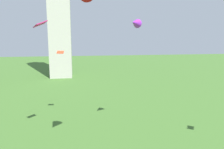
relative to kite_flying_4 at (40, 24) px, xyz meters
name	(u,v)px	position (x,y,z in m)	size (l,w,h in m)	color
kite_flying_4	(40,24)	(0.00, 0.00, 0.00)	(1.34, 1.39, 0.70)	#B6175E
kite_flying_5	(60,52)	(1.20, 6.64, -3.02)	(0.90, 0.64, 0.34)	red
kite_flying_6	(135,23)	(9.10, 0.97, 0.25)	(1.56, 1.63, 1.00)	purple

